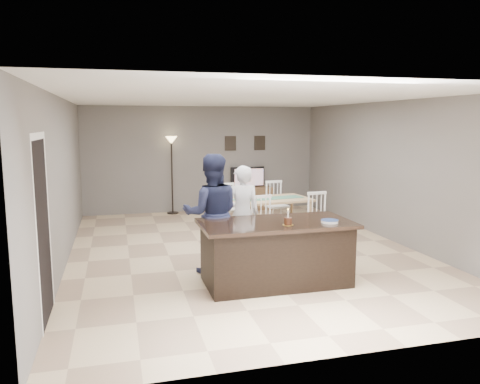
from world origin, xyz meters
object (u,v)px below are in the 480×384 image
object	(u,v)px
kitchen_island	(276,252)
plate_stack	(330,221)
tv_console	(249,199)
floor_lamp	(172,154)
man	(212,214)
birthday_cake	(288,221)
woman	(242,214)
television	(248,177)
dining_table	(268,205)

from	to	relation	value
kitchen_island	plate_stack	xyz separation A→B (m)	(0.70, -0.25, 0.47)
tv_console	floor_lamp	xyz separation A→B (m)	(-2.01, 0.02, 1.21)
kitchen_island	plate_stack	size ratio (longest dim) A/B	8.73
man	plate_stack	xyz separation A→B (m)	(1.48, -0.99, 0.01)
birthday_cake	plate_stack	bearing A→B (deg)	-0.89
woman	man	world-z (taller)	man
television	dining_table	distance (m)	3.03
man	floor_lamp	xyz separation A→B (m)	(-0.03, 4.86, 0.60)
tv_console	dining_table	xyz separation A→B (m)	(-0.44, -2.92, 0.35)
kitchen_island	birthday_cake	size ratio (longest dim) A/B	9.42
kitchen_island	television	size ratio (longest dim) A/B	2.35
man	floor_lamp	size ratio (longest dim) A/B	0.94
woman	birthday_cake	distance (m)	1.43
birthday_cake	plate_stack	xyz separation A→B (m)	(0.62, -0.01, -0.03)
birthday_cake	man	bearing A→B (deg)	131.50
tv_console	man	distance (m)	5.26
woman	dining_table	distance (m)	1.77
birthday_cake	dining_table	distance (m)	2.99
man	television	bearing A→B (deg)	-103.17
plate_stack	birthday_cake	bearing A→B (deg)	179.11
kitchen_island	dining_table	distance (m)	2.76
woman	kitchen_island	bearing A→B (deg)	103.06
woman	plate_stack	bearing A→B (deg)	126.24
man	floor_lamp	distance (m)	4.89
kitchen_island	woman	size ratio (longest dim) A/B	1.34
man	birthday_cake	world-z (taller)	man
tv_console	birthday_cake	distance (m)	5.96
television	plate_stack	size ratio (longest dim) A/B	3.71
birthday_cake	dining_table	size ratio (longest dim) A/B	0.11
man	birthday_cake	distance (m)	1.31
tv_console	floor_lamp	world-z (taller)	floor_lamp
television	floor_lamp	bearing A→B (deg)	1.43
television	plate_stack	bearing A→B (deg)	85.19
tv_console	woman	world-z (taller)	woman
television	tv_console	bearing A→B (deg)	90.00
television	floor_lamp	xyz separation A→B (m)	(-2.01, -0.05, 0.65)
tv_console	man	bearing A→B (deg)	-112.26
tv_console	plate_stack	size ratio (longest dim) A/B	4.87
kitchen_island	woman	bearing A→B (deg)	99.12
tv_console	woman	xyz separation A→B (m)	(-1.39, -4.42, 0.50)
birthday_cake	floor_lamp	bearing A→B (deg)	98.72
television	floor_lamp	distance (m)	2.11
television	birthday_cake	size ratio (longest dim) A/B	4.00
man	dining_table	xyz separation A→B (m)	(1.54, 1.91, -0.27)
kitchen_island	woman	distance (m)	1.22
tv_console	woman	distance (m)	4.66
dining_table	woman	bearing A→B (deg)	-129.30
kitchen_island	plate_stack	world-z (taller)	plate_stack
man	dining_table	distance (m)	2.47
television	woman	world-z (taller)	woman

